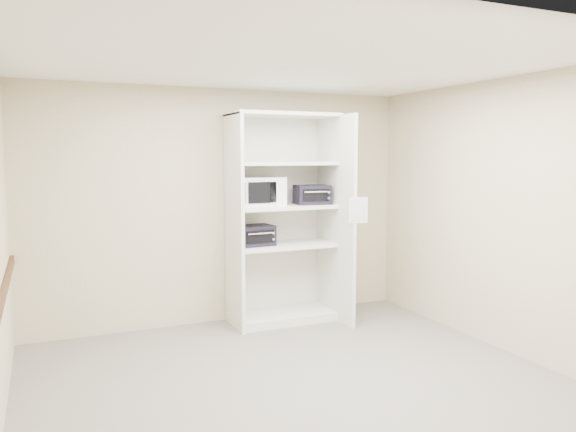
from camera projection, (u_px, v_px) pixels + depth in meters
name	position (u px, v px, depth m)	size (l,w,h in m)	color
floor	(295.00, 382.00, 4.83)	(4.50, 4.00, 0.01)	slate
ceiling	(295.00, 61.00, 4.54)	(4.50, 4.00, 0.01)	white
wall_back	(224.00, 207.00, 6.51)	(4.50, 0.02, 2.70)	beige
wall_front	(457.00, 272.00, 2.87)	(4.50, 0.02, 2.70)	beige
wall_right	(500.00, 215.00, 5.59)	(0.02, 4.00, 2.70)	beige
shelving_unit	(286.00, 225.00, 6.53)	(1.24, 0.92, 2.42)	silver
microwave	(258.00, 191.00, 6.39)	(0.54, 0.41, 0.33)	white
toaster_oven_upper	(312.00, 195.00, 6.58)	(0.39, 0.29, 0.22)	black
toaster_oven_lower	(254.00, 235.00, 6.39)	(0.41, 0.31, 0.23)	black
paper_sign	(358.00, 210.00, 6.17)	(0.22, 0.01, 0.28)	white
chair_rail	(0.00, 308.00, 3.84)	(0.04, 3.98, 0.08)	#3F1E0B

